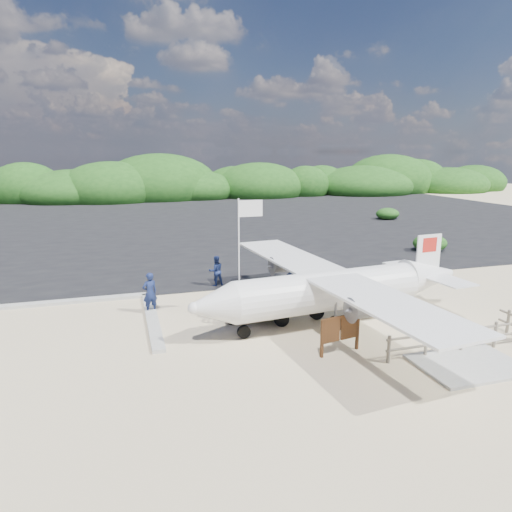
{
  "coord_description": "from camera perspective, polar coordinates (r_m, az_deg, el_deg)",
  "views": [
    {
      "loc": [
        -5.53,
        -17.59,
        7.11
      ],
      "look_at": [
        0.8,
        3.54,
        2.06
      ],
      "focal_mm": 32.0,
      "sensor_mm": 36.0,
      "label": 1
    }
  ],
  "objects": [
    {
      "name": "flagpole",
      "position": [
        20.2,
        -2.08,
        -7.72
      ],
      "size": [
        1.05,
        0.44,
        5.23
      ],
      "primitive_type": null,
      "rotation": [
        0.0,
        0.0,
        0.0
      ],
      "color": "white",
      "rests_on": "ground"
    },
    {
      "name": "fence",
      "position": [
        18.5,
        24.15,
        -10.9
      ],
      "size": [
        6.4,
        2.0,
        1.1
      ],
      "primitive_type": null,
      "color": "#B2B2B2",
      "rests_on": "ground"
    },
    {
      "name": "lagoon",
      "position": [
        20.67,
        -25.51,
        -8.54
      ],
      "size": [
        9.0,
        7.0,
        0.4
      ],
      "primitive_type": null,
      "color": "#B2B2B2",
      "rests_on": "ground"
    },
    {
      "name": "crew_b",
      "position": [
        24.7,
        -5.03,
        -1.86
      ],
      "size": [
        0.89,
        0.73,
        1.67
      ],
      "primitive_type": "imported",
      "rotation": [
        0.0,
        0.0,
        3.27
      ],
      "color": "#131E48",
      "rests_on": "ground"
    },
    {
      "name": "aircraft_large",
      "position": [
        47.94,
        7.43,
        4.27
      ],
      "size": [
        16.22,
        16.22,
        4.47
      ],
      "primitive_type": null,
      "rotation": [
        0.0,
        0.0,
        3.23
      ],
      "color": "#B2B2B2",
      "rests_on": "ground"
    },
    {
      "name": "baggage_cart",
      "position": [
        19.9,
        0.27,
        -8.03
      ],
      "size": [
        3.33,
        2.65,
        1.46
      ],
      "primitive_type": null,
      "rotation": [
        0.0,
        0.0,
        -0.39
      ],
      "color": "#0D25CF",
      "rests_on": "ground"
    },
    {
      "name": "asphalt_apron",
      "position": [
        48.44,
        -9.97,
        4.27
      ],
      "size": [
        90.0,
        50.0,
        0.04
      ],
      "primitive_type": null,
      "color": "#B2B2B2",
      "rests_on": "ground"
    },
    {
      "name": "vegetation_band",
      "position": [
        73.15,
        -12.36,
        7.03
      ],
      "size": [
        124.0,
        8.0,
        4.4
      ],
      "primitive_type": null,
      "color": "#B2B2B2",
      "rests_on": "ground"
    },
    {
      "name": "crew_a",
      "position": [
        21.04,
        -13.12,
        -4.5
      ],
      "size": [
        0.8,
        0.65,
        1.88
      ],
      "primitive_type": "imported",
      "rotation": [
        0.0,
        0.0,
        3.48
      ],
      "color": "#131E48",
      "rests_on": "ground"
    },
    {
      "name": "walkway_pad",
      "position": [
        17.51,
        25.03,
        -12.35
      ],
      "size": [
        3.5,
        2.5,
        0.1
      ],
      "primitive_type": null,
      "color": "#B2B2B2",
      "rests_on": "ground"
    },
    {
      "name": "signboard",
      "position": [
        17.14,
        10.37,
        -11.84
      ],
      "size": [
        1.77,
        0.47,
        1.46
      ],
      "primitive_type": null,
      "rotation": [
        0.0,
        0.0,
        0.18
      ],
      "color": "#543218",
      "rests_on": "ground"
    },
    {
      "name": "crew_c",
      "position": [
        22.89,
        4.56,
        -3.16
      ],
      "size": [
        1.0,
        0.61,
        1.58
      ],
      "primitive_type": "imported",
      "rotation": [
        0.0,
        0.0,
        2.88
      ],
      "color": "#131E48",
      "rests_on": "ground"
    },
    {
      "name": "ground",
      "position": [
        19.77,
        0.73,
        -8.18
      ],
      "size": [
        160.0,
        160.0,
        0.0
      ],
      "primitive_type": "plane",
      "color": "beige"
    }
  ]
}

